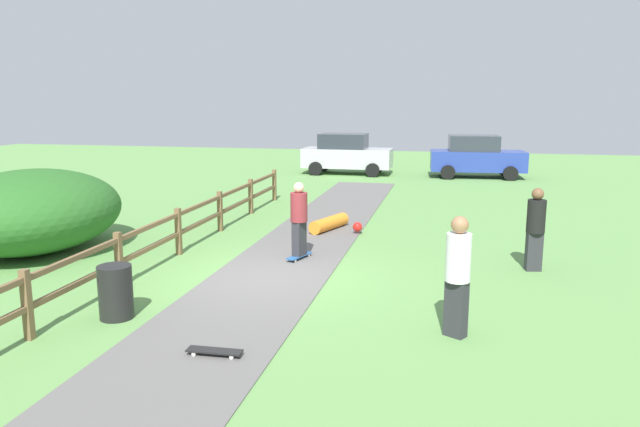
{
  "coord_description": "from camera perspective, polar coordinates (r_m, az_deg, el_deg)",
  "views": [
    {
      "loc": [
        3.56,
        -11.29,
        3.62
      ],
      "look_at": [
        0.64,
        1.88,
        1.0
      ],
      "focal_mm": 33.73,
      "sensor_mm": 36.0,
      "label": 1
    }
  ],
  "objects": [
    {
      "name": "bystander_white",
      "position": [
        9.33,
        12.94,
        -5.27
      ],
      "size": [
        0.52,
        0.52,
        1.88
      ],
      "color": "#2D2D33",
      "rests_on": "ground_plane"
    },
    {
      "name": "bystander_black",
      "position": [
        13.36,
        19.78,
        -1.07
      ],
      "size": [
        0.45,
        0.45,
        1.77
      ],
      "color": "#2D2D33",
      "rests_on": "ground_plane"
    },
    {
      "name": "skater_riding",
      "position": [
        13.42,
        -2.01,
        -0.3
      ],
      "size": [
        0.48,
        0.82,
        1.75
      ],
      "color": "#265999",
      "rests_on": "asphalt_path"
    },
    {
      "name": "ground_plane",
      "position": [
        12.38,
        -4.81,
        -6.05
      ],
      "size": [
        60.0,
        60.0,
        0.0
      ],
      "primitive_type": "plane",
      "color": "#60934C"
    },
    {
      "name": "skater_fallen",
      "position": [
        16.52,
        1.09,
        -0.96
      ],
      "size": [
        1.4,
        1.57,
        0.36
      ],
      "color": "orange",
      "rests_on": "asphalt_path"
    },
    {
      "name": "asphalt_path",
      "position": [
        12.38,
        -4.81,
        -6.01
      ],
      "size": [
        2.4,
        28.0,
        0.02
      ],
      "primitive_type": "cube",
      "color": "#605E5B",
      "rests_on": "ground_plane"
    },
    {
      "name": "parked_car_silver",
      "position": [
        28.81,
        2.51,
        5.67
      ],
      "size": [
        4.22,
        2.05,
        1.92
      ],
      "color": "#B7B7BC",
      "rests_on": "ground_plane"
    },
    {
      "name": "skateboard_loose",
      "position": [
        8.84,
        -9.99,
        -12.72
      ],
      "size": [
        0.8,
        0.22,
        0.08
      ],
      "color": "black",
      "rests_on": "asphalt_path"
    },
    {
      "name": "parked_car_blue",
      "position": [
        28.39,
        14.62,
        5.25
      ],
      "size": [
        4.3,
        2.22,
        1.92
      ],
      "color": "#283D99",
      "rests_on": "ground_plane"
    },
    {
      "name": "trash_bin",
      "position": [
        10.57,
        -18.82,
        -7.06
      ],
      "size": [
        0.56,
        0.56,
        0.9
      ],
      "primitive_type": "cylinder",
      "color": "black",
      "rests_on": "ground_plane"
    },
    {
      "name": "wooden_fence",
      "position": [
        13.2,
        -15.71,
        -2.36
      ],
      "size": [
        0.12,
        18.12,
        1.1
      ],
      "color": "brown",
      "rests_on": "ground_plane"
    },
    {
      "name": "bush_large",
      "position": [
        15.75,
        -25.66,
        0.23
      ],
      "size": [
        3.84,
        4.61,
        1.95
      ],
      "primitive_type": "ellipsoid",
      "color": "#286023",
      "rests_on": "ground_plane"
    }
  ]
}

